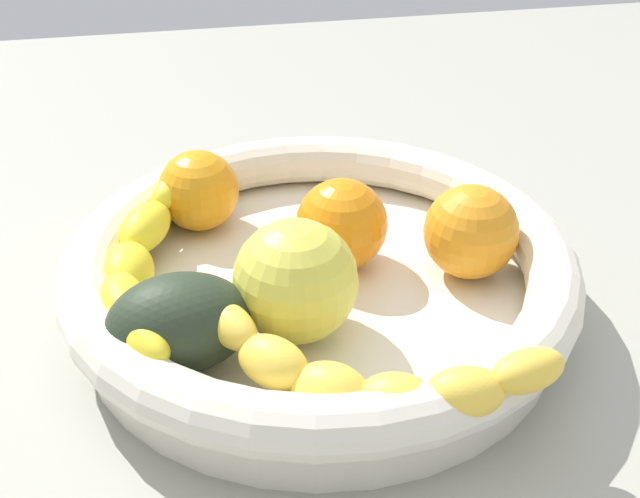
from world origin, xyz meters
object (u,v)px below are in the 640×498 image
Objects in this scene: fruit_bowl at (320,277)px; orange_mid_left at (342,224)px; orange_mid_right at (473,234)px; orange_front at (199,190)px; banana_draped_right at (140,263)px; apple_yellow at (295,281)px; banana_draped_left at (366,380)px; avocado_dark at (179,323)px.

orange_mid_left is (-1.96, -2.58, 2.34)cm from fruit_bowl.
fruit_bowl is 5.31× the size of orange_mid_right.
orange_front reaches higher than fruit_bowl.
apple_yellow reaches higher than banana_draped_right.
banana_draped_right is 3.77× the size of orange_front.
orange_mid_right reaches higher than orange_mid_left.
orange_mid_right is at bearing -129.43° from banana_draped_left.
fruit_bowl is at bearing -89.05° from banana_draped_left.
orange_front is (7.39, -21.73, 0.29)cm from banana_draped_left.
avocado_dark is (2.11, 15.29, -0.07)cm from orange_front.
banana_draped_left is 8.50cm from apple_yellow.
orange_mid_left is 14.14cm from avocado_dark.
orange_mid_left is at bearing -127.22° from fruit_bowl.
orange_mid_left is at bearing -142.72° from avocado_dark.
apple_yellow is (12.46, 4.06, 0.62)cm from orange_mid_right.
orange_mid_left is (-1.75, -15.00, 0.47)cm from banana_draped_left.
apple_yellow is (-4.89, 13.68, 0.85)cm from orange_front.
orange_front is 0.77× the size of apple_yellow.
avocado_dark is (9.50, -6.43, 0.22)cm from banana_draped_left.
banana_draped_left is 3.07× the size of orange_mid_right.
orange_front is 0.69× the size of avocado_dark.
orange_mid_right is (-9.96, -12.11, 0.52)cm from banana_draped_left.
orange_mid_right is at bearing 176.14° from banana_draped_right.
orange_front is 0.93× the size of orange_mid_right.
fruit_bowl is 11.25cm from avocado_dark.
apple_yellow is at bearing -72.75° from banana_draped_left.
banana_draped_right is 2.92× the size of apple_yellow.
orange_mid_left is 8.18cm from apple_yellow.
avocado_dark is (9.29, 5.98, 2.10)cm from fruit_bowl.
fruit_bowl is at bearing 52.78° from orange_mid_left.
apple_yellow reaches higher than fruit_bowl.
orange_mid_left is 0.98× the size of orange_mid_right.
orange_mid_right is (-21.67, 1.46, 0.64)cm from banana_draped_right.
orange_mid_left is at bearing -121.47° from apple_yellow.
banana_draped_right is at bearing -5.72° from fruit_bowl.
orange_mid_right reaches higher than banana_draped_left.
fruit_bowl is 4.44× the size of apple_yellow.
orange_front is 11.35cm from orange_mid_left.
orange_mid_left is at bearing 143.65° from orange_front.
banana_draped_right is 21.73cm from orange_mid_right.
avocado_dark is at bearing 13.00° from apple_yellow.
orange_front is at bearing -52.34° from fruit_bowl.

